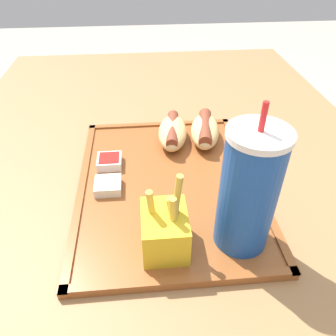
% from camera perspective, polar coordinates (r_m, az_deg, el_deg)
% --- Properties ---
extents(dining_table, '(1.46, 0.88, 0.73)m').
position_cam_1_polar(dining_table, '(0.84, 0.08, -23.49)').
color(dining_table, olive).
rests_on(dining_table, ground_plane).
extents(food_tray, '(0.40, 0.30, 0.01)m').
position_cam_1_polar(food_tray, '(0.57, -0.00, -2.77)').
color(food_tray, brown).
rests_on(food_tray, dining_table).
extents(soda_cup, '(0.08, 0.08, 0.21)m').
position_cam_1_polar(soda_cup, '(0.42, 13.84, -3.94)').
color(soda_cup, '#194CA5').
rests_on(soda_cup, food_tray).
extents(hot_dog_far, '(0.13, 0.08, 0.04)m').
position_cam_1_polar(hot_dog_far, '(0.67, 6.44, 6.57)').
color(hot_dog_far, '#DBB270').
rests_on(hot_dog_far, food_tray).
extents(hot_dog_near, '(0.13, 0.07, 0.04)m').
position_cam_1_polar(hot_dog_near, '(0.66, 0.78, 6.32)').
color(hot_dog_near, '#DBB270').
rests_on(hot_dog_near, food_tray).
extents(fries_carton, '(0.08, 0.06, 0.12)m').
position_cam_1_polar(fries_carton, '(0.44, -0.52, -10.57)').
color(fries_carton, gold).
rests_on(fries_carton, food_tray).
extents(sauce_cup_mayo, '(0.04, 0.04, 0.02)m').
position_cam_1_polar(sauce_cup_mayo, '(0.55, -10.40, -2.96)').
color(sauce_cup_mayo, silver).
rests_on(sauce_cup_mayo, food_tray).
extents(sauce_cup_ketchup, '(0.04, 0.04, 0.02)m').
position_cam_1_polar(sauce_cup_ketchup, '(0.61, -10.15, 1.20)').
color(sauce_cup_ketchup, silver).
rests_on(sauce_cup_ketchup, food_tray).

